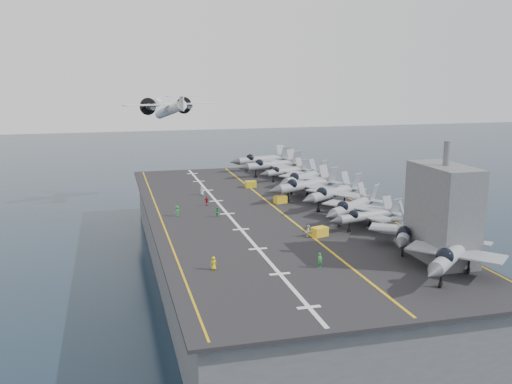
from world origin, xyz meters
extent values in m
plane|color=#142135|center=(0.00, 0.00, 0.00)|extent=(500.00, 500.00, 0.00)
cube|color=#56595E|center=(0.00, 0.00, 5.00)|extent=(36.00, 90.00, 10.00)
cube|color=black|center=(0.00, 0.00, 10.20)|extent=(38.00, 92.00, 0.40)
cube|color=gold|center=(3.00, 0.00, 10.42)|extent=(0.35, 90.00, 0.02)
cube|color=silver|center=(-6.00, 0.00, 10.42)|extent=(0.50, 90.00, 0.02)
cube|color=gold|center=(-17.00, 0.00, 10.42)|extent=(0.25, 90.00, 0.02)
cube|color=gold|center=(18.50, 0.00, 10.42)|extent=(0.25, 90.00, 0.02)
imported|color=gold|center=(-13.21, -26.57, 11.22)|extent=(1.14, 0.93, 1.64)
imported|color=#218C38|center=(-7.92, -1.36, 11.21)|extent=(1.16, 1.09, 1.61)
imported|color=#1E8D28|center=(-14.25, 0.55, 11.27)|extent=(1.17, 1.26, 1.74)
imported|color=#B41420|center=(-8.26, 6.84, 11.25)|extent=(1.21, 1.19, 1.70)
imported|color=silver|center=(-7.61, 15.94, 11.31)|extent=(1.10, 1.29, 1.82)
imported|color=#258B37|center=(-0.72, -29.17, 11.34)|extent=(1.35, 1.18, 1.89)
imported|color=silver|center=(2.49, -16.28, 11.28)|extent=(1.11, 1.27, 1.77)
camera|label=1|loc=(-24.61, -90.37, 33.39)|focal=40.00mm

